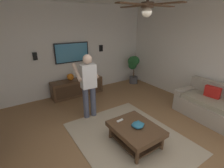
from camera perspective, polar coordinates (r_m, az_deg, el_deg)
ground_plane at (r=3.48m, az=5.05°, el=-21.91°), size 7.91×7.91×0.00m
wall_back_tv at (r=5.63m, az=-16.46°, el=10.58°), size 0.10×6.29×2.89m
wall_side_window at (r=5.21m, az=33.55°, el=7.24°), size 6.79×0.10×2.89m
area_rug at (r=3.78m, az=5.69°, el=-17.75°), size 2.53×2.04×0.01m
couch at (r=4.92m, az=32.25°, el=-7.17°), size 1.95×0.97×0.87m
coffee_table at (r=3.49m, az=8.01°, el=-15.65°), size 1.00×0.80×0.40m
media_console at (r=5.72m, az=-11.74°, el=-1.06°), size 0.45×1.70×0.55m
tv at (r=5.64m, az=-13.53°, el=10.42°), size 0.05×1.13×0.63m
person_standing at (r=4.13m, az=-8.10°, el=0.36°), size 0.56×0.56×1.64m
potted_plant_tall at (r=6.59m, az=7.33°, el=6.40°), size 0.47×0.41×1.11m
bowl at (r=3.39m, az=8.82°, el=-13.69°), size 0.23×0.23×0.10m
remote_white at (r=3.56m, az=2.77°, el=-12.33°), size 0.06×0.15×0.02m
book at (r=3.46m, az=8.83°, el=-13.60°), size 0.20×0.24×0.04m
vase_round at (r=5.57m, az=-14.06°, el=2.37°), size 0.22×0.22×0.22m
wall_speaker_left at (r=6.10m, az=-3.79°, el=12.13°), size 0.06×0.12×0.22m
wall_speaker_right at (r=5.38m, az=-24.85°, el=8.59°), size 0.06×0.12×0.22m
ceiling_fan at (r=2.92m, az=12.02°, el=24.38°), size 1.20×1.20×0.46m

